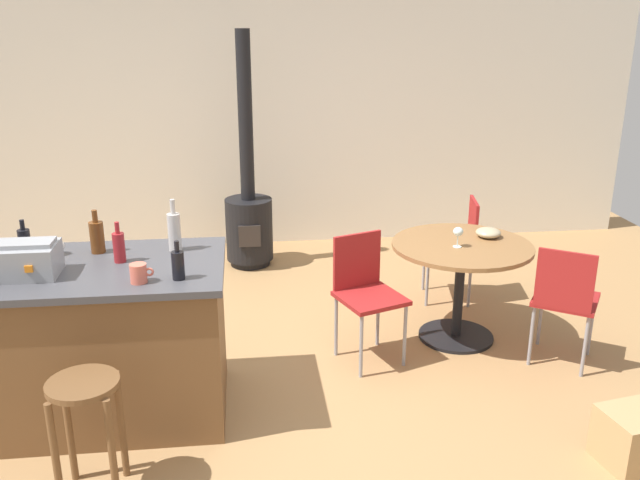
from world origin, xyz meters
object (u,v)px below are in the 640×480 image
at_px(kitchen_island, 101,341).
at_px(toolbox, 13,260).
at_px(bottle_4, 97,236).
at_px(wine_glass, 458,232).
at_px(folding_chair_far, 565,296).
at_px(cardboard_box, 639,437).
at_px(serving_bowl, 488,233).
at_px(cup_1, 51,247).
at_px(folding_chair_left, 457,241).
at_px(bottle_2, 25,241).
at_px(bottle_0, 174,231).
at_px(dining_table, 461,267).
at_px(wood_stove, 249,212).
at_px(folding_chair_near, 366,288).
at_px(wooden_stool, 86,412).
at_px(bottle_1, 178,264).
at_px(bottle_3, 119,247).
at_px(cup_0, 139,273).

xyz_separation_m(kitchen_island, toolbox, (-0.38, -0.11, 0.56)).
xyz_separation_m(bottle_4, wine_glass, (2.33, 0.41, -0.19)).
xyz_separation_m(folding_chair_far, cardboard_box, (-0.05, -1.05, -0.35)).
bearing_deg(serving_bowl, cup_1, -168.08).
bearing_deg(folding_chair_left, bottle_2, -158.65).
bearing_deg(bottle_0, dining_table, 13.95).
xyz_separation_m(wood_stove, wine_glass, (1.42, -1.79, 0.32)).
distance_m(folding_chair_near, wine_glass, 0.76).
bearing_deg(bottle_0, wooden_stool, -110.90).
bearing_deg(wood_stove, bottle_0, -101.62).
distance_m(cup_1, serving_bowl, 2.95).
relative_size(bottle_1, bottle_3, 0.90).
bearing_deg(folding_chair_far, kitchen_island, -175.44).
distance_m(wooden_stool, wine_glass, 2.67).
bearing_deg(bottle_0, cup_0, -106.12).
distance_m(bottle_4, cup_0, 0.60).
xyz_separation_m(folding_chair_left, wine_glass, (-0.26, -0.77, 0.34)).
bearing_deg(folding_chair_left, wooden_stool, -139.30).
height_order(kitchen_island, toolbox, toolbox).
distance_m(folding_chair_near, bottle_2, 2.15).
height_order(dining_table, cardboard_box, dining_table).
xyz_separation_m(bottle_0, bottle_3, (-0.29, -0.17, -0.03)).
bearing_deg(bottle_0, bottle_2, 178.78).
height_order(kitchen_island, bottle_2, bottle_2).
relative_size(folding_chair_left, bottle_0, 2.74).
distance_m(dining_table, bottle_4, 2.47).
distance_m(folding_chair_left, bottle_3, 2.83).
bearing_deg(folding_chair_near, cardboard_box, -46.92).
relative_size(folding_chair_near, wine_glass, 6.03).
relative_size(dining_table, bottle_1, 4.66).
height_order(bottle_2, cardboard_box, bottle_2).
bearing_deg(toolbox, cardboard_box, -12.28).
relative_size(bottle_3, bottle_4, 0.91).
bearing_deg(toolbox, kitchen_island, 15.99).
distance_m(dining_table, wine_glass, 0.29).
bearing_deg(serving_bowl, bottle_4, -167.32).
distance_m(wooden_stool, cup_1, 1.14).
relative_size(bottle_2, bottle_4, 0.82).
relative_size(toolbox, bottle_2, 2.15).
height_order(folding_chair_left, bottle_1, bottle_1).
bearing_deg(cup_0, wine_glass, 24.37).
height_order(folding_chair_left, wine_glass, wine_glass).
relative_size(folding_chair_far, cup_0, 6.85).
bearing_deg(bottle_1, wine_glass, 26.07).
relative_size(kitchen_island, cup_1, 11.97).
height_order(wine_glass, cardboard_box, wine_glass).
xyz_separation_m(kitchen_island, folding_chair_left, (2.58, 1.41, 0.04)).
distance_m(dining_table, cup_0, 2.34).
bearing_deg(wine_glass, cup_0, -155.63).
relative_size(wooden_stool, bottle_2, 2.97).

